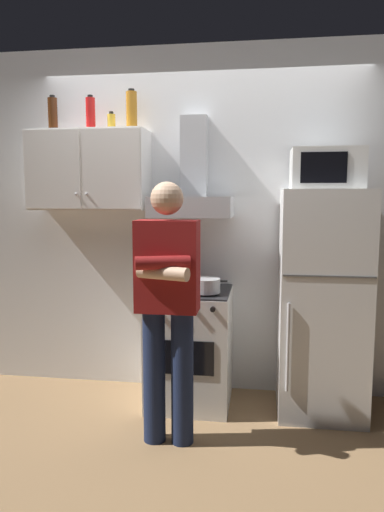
{
  "coord_description": "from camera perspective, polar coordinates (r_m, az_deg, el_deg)",
  "views": [
    {
      "loc": [
        0.46,
        -3.16,
        1.55
      ],
      "look_at": [
        0.0,
        0.0,
        1.15
      ],
      "focal_mm": 33.28,
      "sensor_mm": 36.0,
      "label": 1
    }
  ],
  "objects": [
    {
      "name": "bottle_soda_red",
      "position": [
        3.84,
        -12.09,
        16.36
      ],
      "size": [
        0.07,
        0.07,
        0.26
      ],
      "color": "red",
      "rests_on": "upper_cabinet"
    },
    {
      "name": "bottle_liquor_amber",
      "position": [
        3.76,
        -7.26,
        16.95
      ],
      "size": [
        0.08,
        0.08,
        0.3
      ],
      "color": "#B7721E",
      "rests_on": "upper_cabinet"
    },
    {
      "name": "bottle_rum_dark",
      "position": [
        3.97,
        -16.39,
        16.0
      ],
      "size": [
        0.07,
        0.07,
        0.28
      ],
      "color": "#47230F",
      "rests_on": "upper_cabinet"
    },
    {
      "name": "ground_plane",
      "position": [
        3.55,
        0.0,
        -18.76
      ],
      "size": [
        7.0,
        7.0,
        0.0
      ],
      "primitive_type": "plane",
      "color": "olive"
    },
    {
      "name": "refrigerator",
      "position": [
        3.52,
        15.35,
        -5.43
      ],
      "size": [
        0.6,
        0.62,
        1.6
      ],
      "color": "silver",
      "rests_on": "ground_plane"
    },
    {
      "name": "upper_cabinet",
      "position": [
        3.77,
        -12.22,
        10.03
      ],
      "size": [
        0.9,
        0.37,
        0.6
      ],
      "color": "white"
    },
    {
      "name": "microwave",
      "position": [
        3.46,
        15.83,
        10.03
      ],
      "size": [
        0.48,
        0.37,
        0.28
      ],
      "color": "silver",
      "rests_on": "refrigerator"
    },
    {
      "name": "range_hood",
      "position": [
        3.57,
        0.08,
        7.91
      ],
      "size": [
        0.6,
        0.44,
        0.75
      ],
      "color": "#B7BABF"
    },
    {
      "name": "cooking_pot",
      "position": [
        3.37,
        1.67,
        -3.56
      ],
      "size": [
        0.31,
        0.21,
        0.1
      ],
      "color": "#B7BABF",
      "rests_on": "stove_oven"
    },
    {
      "name": "person_standing",
      "position": [
        2.93,
        -2.96,
        -5.67
      ],
      "size": [
        0.38,
        0.33,
        1.64
      ],
      "color": "#192342",
      "rests_on": "ground_plane"
    },
    {
      "name": "back_wall_tiled",
      "position": [
        3.79,
        1.32,
        4.12
      ],
      "size": [
        4.8,
        0.1,
        2.7
      ],
      "primitive_type": "cube",
      "color": "white",
      "rests_on": "ground_plane"
    },
    {
      "name": "stove_oven",
      "position": [
        3.62,
        -0.21,
        -10.82
      ],
      "size": [
        0.6,
        0.62,
        0.87
      ],
      "color": "white",
      "rests_on": "ground_plane"
    },
    {
      "name": "bottle_spice_jar",
      "position": [
        3.79,
        -9.67,
        15.6
      ],
      "size": [
        0.06,
        0.06,
        0.14
      ],
      "color": "gold",
      "rests_on": "upper_cabinet"
    }
  ]
}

